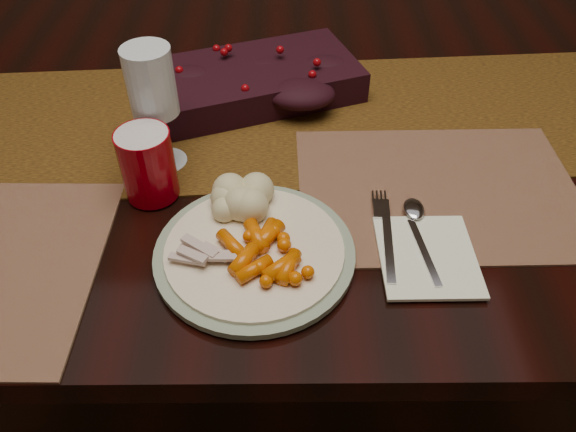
{
  "coord_description": "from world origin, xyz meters",
  "views": [
    {
      "loc": [
        0.01,
        -0.81,
        1.29
      ],
      "look_at": [
        0.02,
        -0.3,
        0.8
      ],
      "focal_mm": 35.0,
      "sensor_mm": 36.0,
      "label": 1
    }
  ],
  "objects_px": {
    "centerpiece": "(252,76)",
    "red_cup": "(148,165)",
    "napkin": "(427,256)",
    "wine_glass": "(156,110)",
    "turkey_shreds": "(202,256)",
    "mashed_potatoes": "(241,196)",
    "baby_carrots": "(261,248)",
    "placemat_main": "(438,190)",
    "dining_table": "(279,263)",
    "dinner_plate": "(255,252)"
  },
  "relations": [
    {
      "from": "centerpiece",
      "to": "red_cup",
      "type": "relative_size",
      "value": 3.52
    },
    {
      "from": "napkin",
      "to": "wine_glass",
      "type": "bearing_deg",
      "value": 150.48
    },
    {
      "from": "turkey_shreds",
      "to": "mashed_potatoes",
      "type": "bearing_deg",
      "value": 64.47
    },
    {
      "from": "wine_glass",
      "to": "centerpiece",
      "type": "bearing_deg",
      "value": 56.22
    },
    {
      "from": "baby_carrots",
      "to": "red_cup",
      "type": "xyz_separation_m",
      "value": [
        -0.16,
        0.13,
        0.03
      ]
    },
    {
      "from": "napkin",
      "to": "wine_glass",
      "type": "relative_size",
      "value": 0.75
    },
    {
      "from": "centerpiece",
      "to": "red_cup",
      "type": "xyz_separation_m",
      "value": [
        -0.13,
        -0.26,
        0.02
      ]
    },
    {
      "from": "centerpiece",
      "to": "mashed_potatoes",
      "type": "distance_m",
      "value": 0.32
    },
    {
      "from": "mashed_potatoes",
      "to": "centerpiece",
      "type": "bearing_deg",
      "value": 89.65
    },
    {
      "from": "placemat_main",
      "to": "napkin",
      "type": "xyz_separation_m",
      "value": [
        -0.04,
        -0.13,
        0.0
      ]
    },
    {
      "from": "turkey_shreds",
      "to": "wine_glass",
      "type": "bearing_deg",
      "value": 110.16
    },
    {
      "from": "dining_table",
      "to": "napkin",
      "type": "height_order",
      "value": "napkin"
    },
    {
      "from": "wine_glass",
      "to": "turkey_shreds",
      "type": "bearing_deg",
      "value": -69.84
    },
    {
      "from": "baby_carrots",
      "to": "centerpiece",
      "type": "bearing_deg",
      "value": 93.82
    },
    {
      "from": "turkey_shreds",
      "to": "red_cup",
      "type": "distance_m",
      "value": 0.17
    },
    {
      "from": "dinner_plate",
      "to": "red_cup",
      "type": "xyz_separation_m",
      "value": [
        -0.15,
        0.12,
        0.04
      ]
    },
    {
      "from": "placemat_main",
      "to": "baby_carrots",
      "type": "distance_m",
      "value": 0.29
    },
    {
      "from": "baby_carrots",
      "to": "mashed_potatoes",
      "type": "xyz_separation_m",
      "value": [
        -0.03,
        0.08,
        0.01
      ]
    },
    {
      "from": "dining_table",
      "to": "centerpiece",
      "type": "distance_m",
      "value": 0.42
    },
    {
      "from": "mashed_potatoes",
      "to": "red_cup",
      "type": "xyz_separation_m",
      "value": [
        -0.13,
        0.05,
        0.01
      ]
    },
    {
      "from": "placemat_main",
      "to": "mashed_potatoes",
      "type": "height_order",
      "value": "mashed_potatoes"
    },
    {
      "from": "wine_glass",
      "to": "dinner_plate",
      "type": "bearing_deg",
      "value": -53.92
    },
    {
      "from": "dining_table",
      "to": "dinner_plate",
      "type": "height_order",
      "value": "dinner_plate"
    },
    {
      "from": "centerpiece",
      "to": "napkin",
      "type": "distance_m",
      "value": 0.46
    },
    {
      "from": "turkey_shreds",
      "to": "napkin",
      "type": "bearing_deg",
      "value": 3.52
    },
    {
      "from": "mashed_potatoes",
      "to": "placemat_main",
      "type": "bearing_deg",
      "value": 11.5
    },
    {
      "from": "dining_table",
      "to": "dinner_plate",
      "type": "bearing_deg",
      "value": -94.56
    },
    {
      "from": "mashed_potatoes",
      "to": "turkey_shreds",
      "type": "height_order",
      "value": "mashed_potatoes"
    },
    {
      "from": "turkey_shreds",
      "to": "red_cup",
      "type": "height_order",
      "value": "red_cup"
    },
    {
      "from": "dinner_plate",
      "to": "mashed_potatoes",
      "type": "height_order",
      "value": "mashed_potatoes"
    },
    {
      "from": "mashed_potatoes",
      "to": "turkey_shreds",
      "type": "relative_size",
      "value": 1.19
    },
    {
      "from": "dinner_plate",
      "to": "wine_glass",
      "type": "xyz_separation_m",
      "value": [
        -0.14,
        0.2,
        0.08
      ]
    },
    {
      "from": "placemat_main",
      "to": "baby_carrots",
      "type": "xyz_separation_m",
      "value": [
        -0.25,
        -0.14,
        0.03
      ]
    },
    {
      "from": "dining_table",
      "to": "red_cup",
      "type": "bearing_deg",
      "value": -131.64
    },
    {
      "from": "baby_carrots",
      "to": "wine_glass",
      "type": "distance_m",
      "value": 0.27
    },
    {
      "from": "centerpiece",
      "to": "napkin",
      "type": "height_order",
      "value": "centerpiece"
    },
    {
      "from": "turkey_shreds",
      "to": "red_cup",
      "type": "xyz_separation_m",
      "value": [
        -0.09,
        0.15,
        0.03
      ]
    },
    {
      "from": "napkin",
      "to": "placemat_main",
      "type": "bearing_deg",
      "value": 72.08
    },
    {
      "from": "dinner_plate",
      "to": "napkin",
      "type": "height_order",
      "value": "dinner_plate"
    },
    {
      "from": "red_cup",
      "to": "wine_glass",
      "type": "xyz_separation_m",
      "value": [
        0.01,
        0.07,
        0.04
      ]
    },
    {
      "from": "dining_table",
      "to": "wine_glass",
      "type": "bearing_deg",
      "value": -144.16
    },
    {
      "from": "centerpiece",
      "to": "red_cup",
      "type": "height_order",
      "value": "red_cup"
    },
    {
      "from": "baby_carrots",
      "to": "red_cup",
      "type": "relative_size",
      "value": 1.0
    },
    {
      "from": "placemat_main",
      "to": "wine_glass",
      "type": "bearing_deg",
      "value": 169.38
    },
    {
      "from": "centerpiece",
      "to": "mashed_potatoes",
      "type": "relative_size",
      "value": 4.23
    },
    {
      "from": "placemat_main",
      "to": "dinner_plate",
      "type": "distance_m",
      "value": 0.29
    },
    {
      "from": "dining_table",
      "to": "turkey_shreds",
      "type": "distance_m",
      "value": 0.54
    },
    {
      "from": "dinner_plate",
      "to": "napkin",
      "type": "bearing_deg",
      "value": -1.18
    },
    {
      "from": "centerpiece",
      "to": "mashed_potatoes",
      "type": "xyz_separation_m",
      "value": [
        -0.0,
        -0.32,
        0.0
      ]
    },
    {
      "from": "dining_table",
      "to": "placemat_main",
      "type": "xyz_separation_m",
      "value": [
        0.24,
        -0.19,
        0.38
      ]
    }
  ]
}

